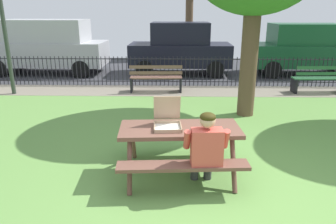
# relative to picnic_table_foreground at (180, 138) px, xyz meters

# --- Properties ---
(ground) EXTENTS (28.00, 10.71, 0.02)m
(ground) POSITION_rel_picnic_table_foreground_xyz_m (0.54, 0.68, -0.61)
(ground) COLOR #639346
(cobblestone_walkway) EXTENTS (28.00, 1.40, 0.01)m
(cobblestone_walkway) POSITION_rel_picnic_table_foreground_xyz_m (0.54, 5.33, -0.60)
(cobblestone_walkway) COLOR gray
(street_asphalt) EXTENTS (28.00, 6.38, 0.01)m
(street_asphalt) POSITION_rel_picnic_table_foreground_xyz_m (0.54, 9.23, -0.60)
(street_asphalt) COLOR #38383D
(picnic_table_foreground) EXTENTS (1.89, 1.60, 0.79)m
(picnic_table_foreground) POSITION_rel_picnic_table_foreground_xyz_m (0.00, 0.00, 0.00)
(picnic_table_foreground) COLOR brown
(picnic_table_foreground) RESTS_ON ground
(pizza_box_open) EXTENTS (0.44, 0.50, 0.46)m
(pizza_box_open) POSITION_rel_picnic_table_foreground_xyz_m (-0.19, 0.03, 0.28)
(pizza_box_open) COLOR tan
(pizza_box_open) RESTS_ON picnic_table_foreground
(adult_at_table) EXTENTS (0.62, 0.61, 1.19)m
(adult_at_table) POSITION_rel_picnic_table_foreground_xyz_m (0.35, -0.48, 0.06)
(adult_at_table) COLOR #333333
(adult_at_table) RESTS_ON ground
(iron_fence_streetside) EXTENTS (19.47, 0.03, 0.97)m
(iron_fence_streetside) POSITION_rel_picnic_table_foreground_xyz_m (0.54, 6.03, -0.10)
(iron_fence_streetside) COLOR black
(iron_fence_streetside) RESTS_ON ground
(park_bench_center) EXTENTS (1.61, 0.52, 0.85)m
(park_bench_center) POSITION_rel_picnic_table_foreground_xyz_m (-0.68, 5.20, -0.18)
(park_bench_center) COLOR brown
(park_bench_center) RESTS_ON ground
(park_bench_right) EXTENTS (1.62, 0.53, 0.85)m
(park_bench_right) POSITION_rel_picnic_table_foreground_xyz_m (4.33, 5.20, -0.18)
(park_bench_right) COLOR #285D36
(park_bench_right) RESTS_ON ground
(lamp_post_walkway) EXTENTS (0.28, 0.28, 4.14)m
(lamp_post_walkway) POSITION_rel_picnic_table_foreground_xyz_m (-4.99, 4.84, 1.92)
(lamp_post_walkway) COLOR #2D382D
(lamp_post_walkway) RESTS_ON ground
(parked_car_left) EXTENTS (4.63, 2.01, 2.08)m
(parked_car_left) POSITION_rel_picnic_table_foreground_xyz_m (-5.17, 8.18, 0.50)
(parked_car_left) COLOR #B0B0B5
(parked_car_left) RESTS_ON ground
(parked_car_center) EXTENTS (3.92, 1.87, 1.98)m
(parked_car_center) POSITION_rel_picnic_table_foreground_xyz_m (0.10, 8.18, 0.41)
(parked_car_center) COLOR black
(parked_car_center) RESTS_ON ground
(parked_car_right) EXTENTS (4.40, 1.92, 1.94)m
(parked_car_right) POSITION_rel_picnic_table_foreground_xyz_m (4.98, 8.18, 0.41)
(parked_car_right) COLOR #154D2A
(parked_car_right) RESTS_ON ground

